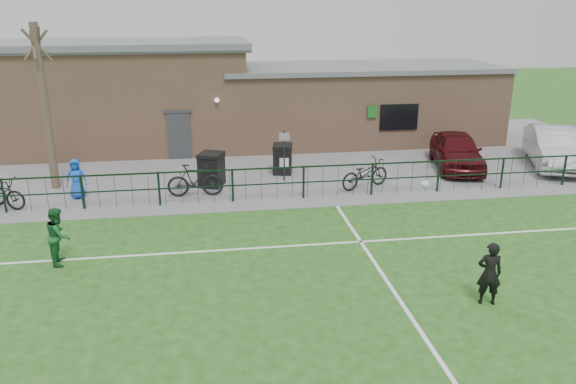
{
  "coord_description": "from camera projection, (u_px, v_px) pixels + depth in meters",
  "views": [
    {
      "loc": [
        -2.31,
        -10.56,
        6.66
      ],
      "look_at": [
        0.0,
        5.0,
        1.3
      ],
      "focal_mm": 35.0,
      "sensor_mm": 36.0,
      "label": 1
    }
  ],
  "objects": [
    {
      "name": "outfield_player",
      "position": [
        59.0,
        236.0,
        14.85
      ],
      "size": [
        0.65,
        0.8,
        1.56
      ],
      "primitive_type": "imported",
      "rotation": [
        0.0,
        0.0,
        1.65
      ],
      "color": "#1A5B2B",
      "rests_on": "ground"
    },
    {
      "name": "spectator_child",
      "position": [
        76.0,
        179.0,
        19.73
      ],
      "size": [
        0.75,
        0.53,
        1.44
      ],
      "primitive_type": "imported",
      "rotation": [
        0.0,
        0.0,
        0.11
      ],
      "color": "blue",
      "rests_on": "paving_strip"
    },
    {
      "name": "ground",
      "position": [
        321.0,
        320.0,
        12.36
      ],
      "size": [
        90.0,
        90.0,
        0.0
      ],
      "primitive_type": "plane",
      "color": "#1E4E17",
      "rests_on": "ground"
    },
    {
      "name": "sign_post",
      "position": [
        284.0,
        156.0,
        21.58
      ],
      "size": [
        0.07,
        0.07,
        2.0
      ],
      "primitive_type": "cylinder",
      "rotation": [
        0.0,
        0.0,
        -0.26
      ],
      "color": "black",
      "rests_on": "paving_strip"
    },
    {
      "name": "pitch_line_perp",
      "position": [
        408.0,
        313.0,
        12.63
      ],
      "size": [
        0.1,
        16.0,
        0.01
      ],
      "primitive_type": "cube",
      "color": "white",
      "rests_on": "ground"
    },
    {
      "name": "pitch_line_mid",
      "position": [
        293.0,
        246.0,
        16.1
      ],
      "size": [
        28.0,
        0.1,
        0.01
      ],
      "primitive_type": "cube",
      "color": "white",
      "rests_on": "ground"
    },
    {
      "name": "wheelie_bin_left",
      "position": [
        212.0,
        170.0,
        21.12
      ],
      "size": [
        1.07,
        1.12,
        1.19
      ],
      "primitive_type": "cube",
      "rotation": [
        0.0,
        0.0,
        -0.38
      ],
      "color": "black",
      "rests_on": "paving_strip"
    },
    {
      "name": "ball_ground",
      "position": [
        56.0,
        211.0,
        18.46
      ],
      "size": [
        0.24,
        0.24,
        0.24
      ],
      "primitive_type": "sphere",
      "color": "silver",
      "rests_on": "ground"
    },
    {
      "name": "bicycle_d",
      "position": [
        195.0,
        180.0,
        19.97
      ],
      "size": [
        2.0,
        0.6,
        1.19
      ],
      "primitive_type": "imported",
      "rotation": [
        0.0,
        0.0,
        1.55
      ],
      "color": "black",
      "rests_on": "paving_strip"
    },
    {
      "name": "bare_tree",
      "position": [
        45.0,
        109.0,
        20.11
      ],
      "size": [
        0.3,
        0.3,
        6.0
      ],
      "primitive_type": "cylinder",
      "color": "#49392C",
      "rests_on": "ground"
    },
    {
      "name": "wheelie_bin_right",
      "position": [
        283.0,
        160.0,
        22.7
      ],
      "size": [
        0.87,
        0.95,
        1.11
      ],
      "primitive_type": "cube",
      "rotation": [
        0.0,
        0.0,
        -0.19
      ],
      "color": "black",
      "rests_on": "paving_strip"
    },
    {
      "name": "paving_strip",
      "position": [
        260.0,
        159.0,
        24.99
      ],
      "size": [
        34.0,
        13.0,
        0.02
      ],
      "primitive_type": "cube",
      "color": "slate",
      "rests_on": "ground"
    },
    {
      "name": "clubhouse",
      "position": [
        235.0,
        99.0,
        26.97
      ],
      "size": [
        24.25,
        5.4,
        4.96
      ],
      "color": "tan",
      "rests_on": "ground"
    },
    {
      "name": "car_silver",
      "position": [
        554.0,
        147.0,
        23.62
      ],
      "size": [
        3.37,
        5.21,
        1.62
      ],
      "primitive_type": "imported",
      "rotation": [
        0.0,
        0.0,
        -0.37
      ],
      "color": "#B5B7BD",
      "rests_on": "paving_strip"
    },
    {
      "name": "pitch_line_touch",
      "position": [
        276.0,
        202.0,
        19.66
      ],
      "size": [
        28.0,
        0.1,
        0.01
      ],
      "primitive_type": "cube",
      "color": "white",
      "rests_on": "ground"
    },
    {
      "name": "goalkeeper_kick",
      "position": [
        487.0,
        270.0,
        12.88
      ],
      "size": [
        0.96,
        3.19,
        2.13
      ],
      "color": "black",
      "rests_on": "ground"
    },
    {
      "name": "bicycle_e",
      "position": [
        365.0,
        174.0,
        20.89
      ],
      "size": [
        2.22,
        1.5,
        1.1
      ],
      "primitive_type": "imported",
      "rotation": [
        0.0,
        0.0,
        1.98
      ],
      "color": "black",
      "rests_on": "paving_strip"
    },
    {
      "name": "car_maroon",
      "position": [
        457.0,
        151.0,
        23.33
      ],
      "size": [
        2.71,
        4.67,
        1.5
      ],
      "primitive_type": "imported",
      "rotation": [
        0.0,
        0.0,
        -0.23
      ],
      "color": "#430C0F",
      "rests_on": "paving_strip"
    },
    {
      "name": "perimeter_fence",
      "position": [
        275.0,
        184.0,
        19.65
      ],
      "size": [
        28.0,
        0.1,
        1.2
      ],
      "primitive_type": "cube",
      "color": "black",
      "rests_on": "ground"
    }
  ]
}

